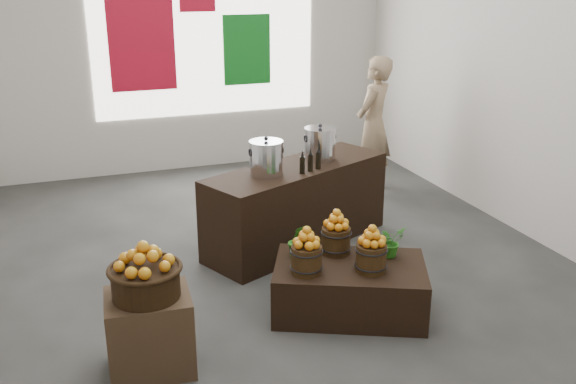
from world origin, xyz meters
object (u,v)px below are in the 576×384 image
object	(u,v)px
display_table	(349,288)
stock_pot_left	(266,159)
counter	(297,205)
shopper	(374,125)
wicker_basket	(146,282)
crate	(150,333)
stock_pot_center	(320,145)

from	to	relation	value
display_table	stock_pot_left	size ratio (longest dim) A/B	3.87
display_table	counter	xyz separation A→B (m)	(0.09, 1.52, 0.22)
stock_pot_left	shopper	world-z (taller)	shopper
wicker_basket	display_table	world-z (taller)	wicker_basket
stock_pot_left	crate	bearing A→B (deg)	-131.58
stock_pot_left	shopper	distance (m)	2.47
wicker_basket	stock_pot_left	bearing A→B (deg)	48.42
wicker_basket	stock_pot_left	world-z (taller)	stock_pot_left
wicker_basket	crate	bearing A→B (deg)	0.00
counter	crate	bearing A→B (deg)	-159.99
counter	display_table	bearing A→B (deg)	-117.76
stock_pot_left	shopper	size ratio (longest dim) A/B	0.19
display_table	shopper	xyz separation A→B (m)	(1.65, 2.84, 0.67)
crate	counter	bearing A→B (deg)	44.44
display_table	stock_pot_center	bearing A→B (deg)	101.28
crate	display_table	size ratio (longest dim) A/B	0.47
counter	shopper	world-z (taller)	shopper
wicker_basket	stock_pot_left	xyz separation A→B (m)	(1.43, 1.61, 0.32)
crate	shopper	distance (m)	4.64
crate	wicker_basket	world-z (taller)	wicker_basket
wicker_basket	shopper	distance (m)	4.61
counter	stock_pot_center	distance (m)	0.69
shopper	crate	bearing A→B (deg)	4.01
wicker_basket	stock_pot_center	bearing A→B (deg)	42.13
wicker_basket	stock_pot_left	distance (m)	2.18
counter	wicker_basket	bearing A→B (deg)	-159.99
crate	stock_pot_center	bearing A→B (deg)	42.13
display_table	counter	bearing A→B (deg)	111.45
stock_pot_center	shopper	size ratio (longest dim) A/B	0.19
stock_pot_center	wicker_basket	bearing A→B (deg)	-137.87
crate	stock_pot_left	world-z (taller)	stock_pot_left
stock_pot_center	shopper	distance (m)	1.73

